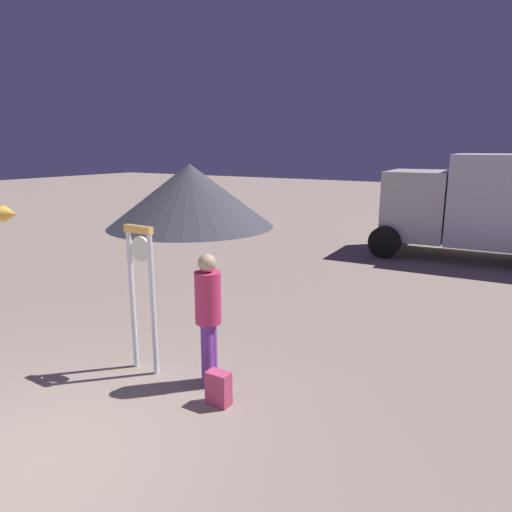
{
  "coord_description": "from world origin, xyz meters",
  "views": [
    {
      "loc": [
        3.98,
        -2.23,
        3.09
      ],
      "look_at": [
        -0.21,
        4.68,
        1.2
      ],
      "focal_mm": 32.76,
      "sensor_mm": 36.0,
      "label": 1
    }
  ],
  "objects_px": {
    "standing_clock": "(142,285)",
    "dome_tent": "(190,195)",
    "box_truck_near": "(501,203)",
    "backpack": "(219,388)",
    "person_near_clock": "(208,313)"
  },
  "relations": [
    {
      "from": "standing_clock",
      "to": "backpack",
      "type": "xyz_separation_m",
      "value": [
        1.42,
        -0.21,
        -1.05
      ]
    },
    {
      "from": "person_near_clock",
      "to": "backpack",
      "type": "bearing_deg",
      "value": -41.51
    },
    {
      "from": "box_truck_near",
      "to": "dome_tent",
      "type": "relative_size",
      "value": 0.94
    },
    {
      "from": "standing_clock",
      "to": "dome_tent",
      "type": "xyz_separation_m",
      "value": [
        -7.24,
        9.97,
        -0.03
      ]
    },
    {
      "from": "backpack",
      "to": "box_truck_near",
      "type": "relative_size",
      "value": 0.07
    },
    {
      "from": "standing_clock",
      "to": "person_near_clock",
      "type": "relative_size",
      "value": 1.17
    },
    {
      "from": "standing_clock",
      "to": "box_truck_near",
      "type": "bearing_deg",
      "value": 69.92
    },
    {
      "from": "person_near_clock",
      "to": "dome_tent",
      "type": "distance_m",
      "value": 12.82
    },
    {
      "from": "standing_clock",
      "to": "dome_tent",
      "type": "height_order",
      "value": "dome_tent"
    },
    {
      "from": "standing_clock",
      "to": "dome_tent",
      "type": "relative_size",
      "value": 0.32
    },
    {
      "from": "box_truck_near",
      "to": "standing_clock",
      "type": "bearing_deg",
      "value": -110.08
    },
    {
      "from": "standing_clock",
      "to": "backpack",
      "type": "distance_m",
      "value": 1.78
    },
    {
      "from": "standing_clock",
      "to": "box_truck_near",
      "type": "height_order",
      "value": "box_truck_near"
    },
    {
      "from": "person_near_clock",
      "to": "backpack",
      "type": "height_order",
      "value": "person_near_clock"
    },
    {
      "from": "standing_clock",
      "to": "box_truck_near",
      "type": "distance_m",
      "value": 10.61
    }
  ]
}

